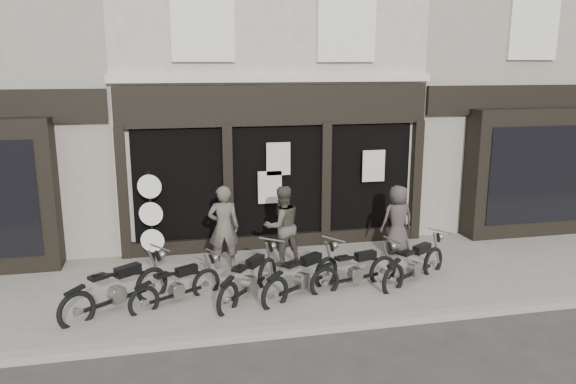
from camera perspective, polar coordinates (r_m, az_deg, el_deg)
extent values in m
plane|color=#2D2B28|center=(10.77, 2.05, -10.96)|extent=(90.00, 90.00, 0.00)
cube|color=slate|center=(11.55, 0.93, -8.94)|extent=(30.00, 4.20, 0.12)
cube|color=gray|center=(9.65, 3.95, -13.52)|extent=(30.00, 0.25, 0.13)
cube|color=#BEB3A3|center=(15.74, -3.37, 11.92)|extent=(7.20, 6.00, 8.20)
cube|color=black|center=(12.73, -1.12, 8.81)|extent=(7.10, 0.18, 0.90)
cube|color=black|center=(13.07, -1.14, 0.27)|extent=(6.50, 0.10, 2.95)
cube|color=black|center=(13.34, -1.05, -5.17)|extent=(7.10, 0.20, 0.44)
cube|color=beige|center=(12.73, -1.16, 11.51)|extent=(7.30, 0.22, 0.18)
cube|color=silver|center=(12.56, -8.72, 17.52)|extent=(1.35, 0.12, 2.00)
cube|color=black|center=(12.59, -8.73, 17.50)|extent=(1.05, 0.06, 1.70)
cube|color=silver|center=(13.18, 5.98, 17.36)|extent=(1.35, 0.12, 2.00)
cube|color=black|center=(13.21, 5.93, 17.36)|extent=(1.05, 0.06, 1.70)
cube|color=black|center=(12.78, -16.41, -0.32)|extent=(0.22, 0.22, 3.00)
cube|color=black|center=(12.82, -6.12, 0.17)|extent=(0.22, 0.22, 3.00)
cube|color=black|center=(13.25, 3.81, 0.64)|extent=(0.22, 0.22, 3.00)
cube|color=black|center=(14.06, 12.86, 1.05)|extent=(0.22, 0.22, 3.00)
cube|color=beige|center=(12.76, -0.99, 3.39)|extent=(0.55, 0.04, 0.75)
cube|color=beige|center=(13.44, 8.68, 2.64)|extent=(0.55, 0.04, 0.75)
cube|color=beige|center=(12.84, -1.86, 0.49)|extent=(0.55, 0.04, 0.75)
cube|color=gray|center=(16.01, -26.85, 10.61)|extent=(5.50, 6.00, 8.20)
cube|color=gray|center=(17.87, 17.60, 11.47)|extent=(5.50, 6.00, 8.20)
cube|color=black|center=(15.28, 23.19, 1.82)|extent=(3.20, 0.70, 3.20)
cube|color=black|center=(15.00, 23.95, 1.57)|extent=(2.60, 0.06, 2.40)
cube|color=black|center=(15.32, 23.14, 8.66)|extent=(5.40, 0.16, 0.70)
cube|color=silver|center=(15.34, 23.76, 15.74)|extent=(1.30, 0.10, 1.90)
cube|color=black|center=(15.36, 23.69, 15.74)|extent=(1.00, 0.06, 1.60)
torus|color=black|center=(10.84, -13.68, -9.20)|extent=(0.62, 0.48, 0.70)
torus|color=black|center=(10.16, -20.69, -11.24)|extent=(0.62, 0.48, 0.70)
cube|color=black|center=(10.50, -17.04, -10.41)|extent=(1.02, 0.76, 0.06)
cube|color=gray|center=(10.47, -16.98, -9.97)|extent=(0.31, 0.29, 0.27)
cube|color=black|center=(10.45, -15.96, -7.66)|extent=(0.48, 0.42, 0.17)
cube|color=black|center=(10.17, -18.72, -8.19)|extent=(0.37, 0.35, 0.06)
cylinder|color=gray|center=(10.73, -12.88, -5.54)|extent=(0.38, 0.50, 0.04)
torus|color=black|center=(10.84, -8.32, -9.22)|extent=(0.57, 0.36, 0.60)
torus|color=black|center=(10.26, -14.43, -10.83)|extent=(0.57, 0.36, 0.60)
cube|color=black|center=(10.55, -11.28, -10.19)|extent=(0.94, 0.55, 0.05)
cube|color=gray|center=(10.53, -11.21, -9.81)|extent=(0.26, 0.24, 0.23)
cube|color=black|center=(10.51, -10.28, -7.85)|extent=(0.43, 0.33, 0.15)
cube|color=black|center=(10.27, -12.68, -8.25)|extent=(0.32, 0.28, 0.05)
cylinder|color=gray|center=(10.74, -7.55, -6.08)|extent=(0.28, 0.46, 0.03)
torus|color=black|center=(11.14, -2.15, -8.31)|extent=(0.49, 0.57, 0.66)
torus|color=black|center=(10.03, -6.14, -10.86)|extent=(0.49, 0.57, 0.66)
cube|color=black|center=(10.59, -4.03, -9.72)|extent=(0.77, 0.92, 0.06)
cube|color=gray|center=(10.58, -3.98, -9.30)|extent=(0.28, 0.29, 0.25)
cube|color=black|center=(10.63, -3.36, -7.04)|extent=(0.41, 0.45, 0.17)
cube|color=black|center=(10.18, -4.92, -7.75)|extent=(0.34, 0.35, 0.06)
cylinder|color=gray|center=(11.11, -1.64, -4.88)|extent=(0.46, 0.38, 0.03)
torus|color=black|center=(11.17, 3.89, -8.24)|extent=(0.61, 0.45, 0.67)
torus|color=black|center=(10.18, -1.33, -10.37)|extent=(0.61, 0.45, 0.67)
cube|color=black|center=(10.68, 1.41, -9.46)|extent=(1.00, 0.70, 0.06)
cube|color=gray|center=(10.66, 1.48, -9.04)|extent=(0.30, 0.28, 0.26)
cube|color=black|center=(10.70, 2.35, -6.82)|extent=(0.47, 0.40, 0.17)
cube|color=black|center=(10.30, 0.31, -7.38)|extent=(0.36, 0.33, 0.06)
cylinder|color=gray|center=(11.12, 4.65, -4.80)|extent=(0.35, 0.49, 0.04)
torus|color=black|center=(11.47, 9.60, -7.92)|extent=(0.64, 0.25, 0.64)
torus|color=black|center=(10.76, 3.74, -9.20)|extent=(0.64, 0.25, 0.64)
cube|color=black|center=(11.11, 6.77, -8.73)|extent=(1.09, 0.34, 0.06)
cube|color=gray|center=(11.10, 6.86, -8.35)|extent=(0.26, 0.22, 0.24)
cube|color=black|center=(11.10, 7.87, -6.43)|extent=(0.46, 0.27, 0.16)
cube|color=black|center=(10.80, 5.59, -6.69)|extent=(0.32, 0.25, 0.06)
cylinder|color=gray|center=(11.39, 10.55, -4.82)|extent=(0.17, 0.53, 0.03)
torus|color=black|center=(12.13, 14.50, -6.94)|extent=(0.61, 0.42, 0.66)
torus|color=black|center=(11.01, 10.63, -8.80)|extent=(0.61, 0.42, 0.66)
cube|color=black|center=(11.58, 12.65, -8.01)|extent=(1.01, 0.65, 0.06)
cube|color=gray|center=(11.56, 12.72, -7.62)|extent=(0.29, 0.27, 0.25)
cube|color=black|center=(11.63, 13.44, -5.62)|extent=(0.47, 0.38, 0.17)
cube|color=black|center=(11.18, 11.95, -6.08)|extent=(0.35, 0.32, 0.06)
cylinder|color=gray|center=(12.11, 15.20, -3.82)|extent=(0.33, 0.50, 0.03)
imported|color=#4B473E|center=(11.83, -6.55, -3.59)|extent=(0.69, 0.49, 1.79)
imported|color=#444037|center=(11.99, -0.62, -3.44)|extent=(0.98, 0.85, 1.73)
imported|color=#3B3531|center=(13.01, 11.06, -2.74)|extent=(0.82, 0.59, 1.57)
cylinder|color=black|center=(12.81, -13.47, -7.22)|extent=(0.33, 0.33, 0.06)
cylinder|color=black|center=(12.50, -13.72, -2.74)|extent=(0.06, 0.06, 2.13)
cylinder|color=black|center=(12.30, -13.90, 0.56)|extent=(0.51, 0.15, 0.52)
cylinder|color=silver|center=(12.28, -13.90, 0.54)|extent=(0.51, 0.13, 0.52)
cylinder|color=black|center=(12.44, -13.75, -2.15)|extent=(0.51, 0.15, 0.52)
cylinder|color=silver|center=(12.42, -13.75, -2.18)|extent=(0.51, 0.13, 0.52)
cylinder|color=black|center=(12.61, -13.61, -4.80)|extent=(0.51, 0.15, 0.52)
cylinder|color=silver|center=(12.58, -13.61, -4.83)|extent=(0.51, 0.13, 0.52)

